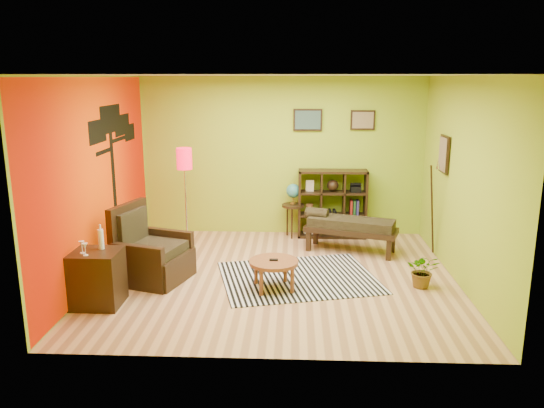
{
  "coord_description": "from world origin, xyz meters",
  "views": [
    {
      "loc": [
        0.25,
        -7.09,
        2.78
      ],
      "look_at": [
        -0.08,
        0.09,
        1.05
      ],
      "focal_mm": 35.0,
      "sensor_mm": 36.0,
      "label": 1
    }
  ],
  "objects_px": {
    "armchair": "(150,257)",
    "globe_table": "(293,197)",
    "bench": "(349,226)",
    "coffee_table": "(274,264)",
    "cube_shelf": "(333,204)",
    "potted_plant": "(423,274)",
    "side_cabinet": "(97,278)",
    "floor_lamp": "(185,168)"
  },
  "relations": [
    {
      "from": "side_cabinet",
      "to": "floor_lamp",
      "type": "distance_m",
      "value": 2.54
    },
    {
      "from": "cube_shelf",
      "to": "floor_lamp",
      "type": "bearing_deg",
      "value": -161.17
    },
    {
      "from": "floor_lamp",
      "to": "globe_table",
      "type": "xyz_separation_m",
      "value": [
        1.73,
        0.79,
        -0.64
      ]
    },
    {
      "from": "globe_table",
      "to": "bench",
      "type": "bearing_deg",
      "value": -40.54
    },
    {
      "from": "side_cabinet",
      "to": "floor_lamp",
      "type": "relative_size",
      "value": 0.6
    },
    {
      "from": "globe_table",
      "to": "cube_shelf",
      "type": "height_order",
      "value": "cube_shelf"
    },
    {
      "from": "armchair",
      "to": "potted_plant",
      "type": "bearing_deg",
      "value": -2.08
    },
    {
      "from": "globe_table",
      "to": "coffee_table",
      "type": "bearing_deg",
      "value": -95.65
    },
    {
      "from": "globe_table",
      "to": "bench",
      "type": "height_order",
      "value": "globe_table"
    },
    {
      "from": "armchair",
      "to": "floor_lamp",
      "type": "xyz_separation_m",
      "value": [
        0.26,
        1.34,
        1.04
      ]
    },
    {
      "from": "side_cabinet",
      "to": "bench",
      "type": "height_order",
      "value": "side_cabinet"
    },
    {
      "from": "floor_lamp",
      "to": "cube_shelf",
      "type": "relative_size",
      "value": 1.4
    },
    {
      "from": "coffee_table",
      "to": "armchair",
      "type": "xyz_separation_m",
      "value": [
        -1.75,
        0.29,
        -0.02
      ]
    },
    {
      "from": "bench",
      "to": "coffee_table",
      "type": "bearing_deg",
      "value": -124.89
    },
    {
      "from": "armchair",
      "to": "cube_shelf",
      "type": "xyz_separation_m",
      "value": [
        2.7,
        2.17,
        0.28
      ]
    },
    {
      "from": "bench",
      "to": "cube_shelf",
      "type": "bearing_deg",
      "value": 103.67
    },
    {
      "from": "floor_lamp",
      "to": "bench",
      "type": "xyz_separation_m",
      "value": [
        2.64,
        0.01,
        -0.93
      ]
    },
    {
      "from": "bench",
      "to": "potted_plant",
      "type": "bearing_deg",
      "value": -59.69
    },
    {
      "from": "armchair",
      "to": "potted_plant",
      "type": "height_order",
      "value": "armchair"
    },
    {
      "from": "coffee_table",
      "to": "cube_shelf",
      "type": "bearing_deg",
      "value": 69.0
    },
    {
      "from": "armchair",
      "to": "globe_table",
      "type": "relative_size",
      "value": 1.14
    },
    {
      "from": "coffee_table",
      "to": "armchair",
      "type": "height_order",
      "value": "armchair"
    },
    {
      "from": "globe_table",
      "to": "cube_shelf",
      "type": "relative_size",
      "value": 0.8
    },
    {
      "from": "side_cabinet",
      "to": "armchair",
      "type": "bearing_deg",
      "value": 64.9
    },
    {
      "from": "bench",
      "to": "floor_lamp",
      "type": "bearing_deg",
      "value": -179.73
    },
    {
      "from": "floor_lamp",
      "to": "bench",
      "type": "height_order",
      "value": "floor_lamp"
    },
    {
      "from": "floor_lamp",
      "to": "potted_plant",
      "type": "bearing_deg",
      "value": -22.76
    },
    {
      "from": "bench",
      "to": "globe_table",
      "type": "bearing_deg",
      "value": 139.46
    },
    {
      "from": "potted_plant",
      "to": "floor_lamp",
      "type": "bearing_deg",
      "value": 157.24
    },
    {
      "from": "armchair",
      "to": "side_cabinet",
      "type": "bearing_deg",
      "value": -115.1
    },
    {
      "from": "floor_lamp",
      "to": "bench",
      "type": "distance_m",
      "value": 2.8
    },
    {
      "from": "coffee_table",
      "to": "side_cabinet",
      "type": "xyz_separation_m",
      "value": [
        -2.17,
        -0.6,
        0.01
      ]
    },
    {
      "from": "armchair",
      "to": "cube_shelf",
      "type": "height_order",
      "value": "cube_shelf"
    },
    {
      "from": "floor_lamp",
      "to": "cube_shelf",
      "type": "height_order",
      "value": "floor_lamp"
    },
    {
      "from": "side_cabinet",
      "to": "cube_shelf",
      "type": "height_order",
      "value": "cube_shelf"
    },
    {
      "from": "cube_shelf",
      "to": "potted_plant",
      "type": "distance_m",
      "value": 2.57
    },
    {
      "from": "cube_shelf",
      "to": "armchair",
      "type": "bearing_deg",
      "value": -141.2
    },
    {
      "from": "armchair",
      "to": "bench",
      "type": "distance_m",
      "value": 3.2
    },
    {
      "from": "armchair",
      "to": "globe_table",
      "type": "distance_m",
      "value": 2.94
    },
    {
      "from": "side_cabinet",
      "to": "cube_shelf",
      "type": "bearing_deg",
      "value": 44.5
    },
    {
      "from": "floor_lamp",
      "to": "coffee_table",
      "type": "bearing_deg",
      "value": -47.44
    },
    {
      "from": "coffee_table",
      "to": "side_cabinet",
      "type": "bearing_deg",
      "value": -164.55
    }
  ]
}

